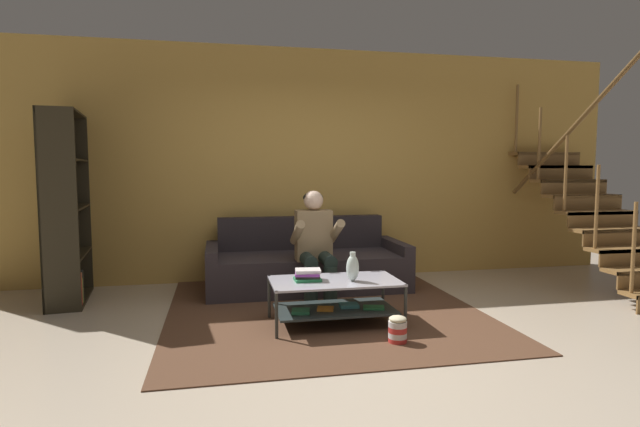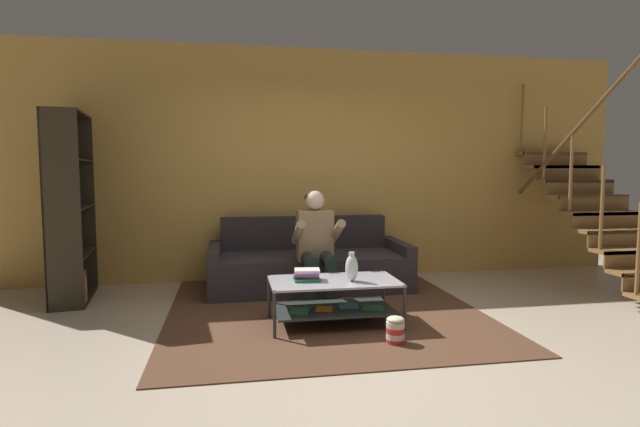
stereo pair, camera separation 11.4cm
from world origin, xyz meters
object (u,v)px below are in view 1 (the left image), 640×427
Objects in this scene: person_seated_center at (315,242)px; popcorn_tub at (398,329)px; vase at (353,267)px; bookshelf at (61,223)px; coffee_table at (335,295)px; book_stack at (308,275)px; couch at (306,266)px.

popcorn_tub is at bearing -74.33° from person_seated_center.
vase is 0.13× the size of bookshelf.
book_stack reaches higher than coffee_table.
bookshelf is (-2.37, 1.28, 0.38)m from book_stack.
couch is at bearing 90.50° from coffee_table.
bookshelf reaches higher than person_seated_center.
couch is 1.95× the size of person_seated_center.
bookshelf is (-2.60, 0.47, 0.21)m from person_seated_center.
vase is 0.41m from book_stack.
popcorn_tub is at bearing -64.82° from vase.
vase is at bearing -24.67° from coffee_table.
couch reaches higher than coffee_table.
coffee_table is 0.31m from vase.
popcorn_tub is (2.99, -1.88, -0.73)m from bookshelf.
couch is 9.16× the size of book_stack.
book_stack is at bearing 165.79° from vase.
bookshelf is (-2.60, -0.10, 0.57)m from couch.
person_seated_center is 0.92m from coffee_table.
popcorn_tub is at bearing -32.11° from bookshelf.
coffee_table is at bearing -26.59° from bookshelf.
person_seated_center is 2.65m from bookshelf.
couch reaches higher than book_stack.
couch is 1.99× the size of coffee_table.
couch is 1.41m from book_stack.
vase is (0.15, -0.07, 0.26)m from coffee_table.
book_stack is 1.11× the size of popcorn_tub.
couch is 2.03m from popcorn_tub.
vase is (0.16, -1.48, 0.26)m from couch.
coffee_table is (0.01, -1.41, -0.00)m from couch.
bookshelf is 8.83× the size of popcorn_tub.
vase reaches higher than popcorn_tub.
couch is at bearing 90.00° from person_seated_center.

